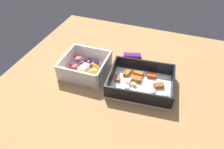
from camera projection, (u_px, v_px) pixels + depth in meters
The scene contains 4 objects.
table_surface at pixel (117, 80), 72.76cm from camera, with size 80.00×80.00×2.00cm, color #9E7547.
pasta_container at pixel (141, 83), 67.96cm from camera, with size 22.83×18.54×5.28cm.
fruit_bowl at pixel (86, 67), 73.18cm from camera, with size 15.93×15.25×6.25cm.
candy_bar at pixel (132, 56), 81.26cm from camera, with size 7.00×2.40×1.20cm, color #51197A.
Camera 1 is at (16.61, -50.37, 50.88)cm, focal length 32.11 mm.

